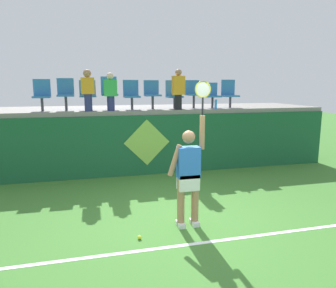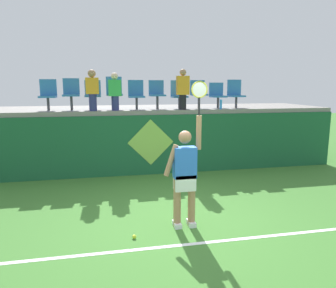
{
  "view_description": "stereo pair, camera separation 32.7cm",
  "coord_description": "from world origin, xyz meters",
  "px_view_note": "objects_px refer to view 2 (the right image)",
  "views": [
    {
      "loc": [
        -1.65,
        -5.18,
        2.45
      ],
      "look_at": [
        0.02,
        1.2,
        1.24
      ],
      "focal_mm": 34.34,
      "sensor_mm": 36.0,
      "label": 1
    },
    {
      "loc": [
        -1.33,
        -5.25,
        2.45
      ],
      "look_at": [
        0.02,
        1.2,
        1.24
      ],
      "focal_mm": 34.34,
      "sensor_mm": 36.0,
      "label": 2
    }
  ],
  "objects_px": {
    "tennis_player": "(185,173)",
    "stadium_chair_5": "(157,93)",
    "stadium_chair_3": "(114,91)",
    "stadium_chair_7": "(198,92)",
    "stadium_chair_6": "(179,94)",
    "tennis_ball": "(134,237)",
    "spectator_2": "(115,91)",
    "stadium_chair_1": "(71,92)",
    "spectator_1": "(92,89)",
    "stadium_chair_4": "(136,94)",
    "stadium_chair_2": "(93,93)",
    "water_bottle": "(221,104)",
    "stadium_chair_9": "(235,93)",
    "stadium_chair_8": "(217,94)",
    "stadium_chair_0": "(48,94)",
    "spectator_0": "(183,89)"
  },
  "relations": [
    {
      "from": "stadium_chair_1",
      "to": "stadium_chair_3",
      "type": "relative_size",
      "value": 0.94
    },
    {
      "from": "stadium_chair_1",
      "to": "stadium_chair_7",
      "type": "height_order",
      "value": "stadium_chair_1"
    },
    {
      "from": "stadium_chair_2",
      "to": "stadium_chair_9",
      "type": "height_order",
      "value": "stadium_chair_9"
    },
    {
      "from": "tennis_ball",
      "to": "stadium_chair_3",
      "type": "bearing_deg",
      "value": 90.82
    },
    {
      "from": "tennis_player",
      "to": "stadium_chair_5",
      "type": "relative_size",
      "value": 3.07
    },
    {
      "from": "tennis_player",
      "to": "spectator_1",
      "type": "relative_size",
      "value": 2.33
    },
    {
      "from": "water_bottle",
      "to": "tennis_player",
      "type": "bearing_deg",
      "value": -119.14
    },
    {
      "from": "stadium_chair_2",
      "to": "stadium_chair_8",
      "type": "bearing_deg",
      "value": -0.03
    },
    {
      "from": "water_bottle",
      "to": "stadium_chair_3",
      "type": "xyz_separation_m",
      "value": [
        -2.99,
        0.52,
        0.37
      ]
    },
    {
      "from": "stadium_chair_3",
      "to": "stadium_chair_9",
      "type": "bearing_deg",
      "value": 0.01
    },
    {
      "from": "stadium_chair_7",
      "to": "spectator_2",
      "type": "height_order",
      "value": "spectator_2"
    },
    {
      "from": "spectator_1",
      "to": "stadium_chair_8",
      "type": "bearing_deg",
      "value": 7.21
    },
    {
      "from": "stadium_chair_3",
      "to": "stadium_chair_4",
      "type": "height_order",
      "value": "stadium_chair_3"
    },
    {
      "from": "stadium_chair_0",
      "to": "spectator_0",
      "type": "distance_m",
      "value": 3.68
    },
    {
      "from": "stadium_chair_2",
      "to": "spectator_0",
      "type": "distance_m",
      "value": 2.51
    },
    {
      "from": "water_bottle",
      "to": "stadium_chair_3",
      "type": "distance_m",
      "value": 3.05
    },
    {
      "from": "tennis_player",
      "to": "spectator_2",
      "type": "height_order",
      "value": "spectator_2"
    },
    {
      "from": "stadium_chair_5",
      "to": "stadium_chair_7",
      "type": "xyz_separation_m",
      "value": [
        1.25,
        -0.0,
        0.01
      ]
    },
    {
      "from": "tennis_ball",
      "to": "spectator_0",
      "type": "xyz_separation_m",
      "value": [
        1.81,
        3.95,
        2.32
      ]
    },
    {
      "from": "tennis_ball",
      "to": "stadium_chair_6",
      "type": "distance_m",
      "value": 5.25
    },
    {
      "from": "tennis_ball",
      "to": "stadium_chair_4",
      "type": "height_order",
      "value": "stadium_chair_4"
    },
    {
      "from": "tennis_ball",
      "to": "water_bottle",
      "type": "height_order",
      "value": "water_bottle"
    },
    {
      "from": "stadium_chair_0",
      "to": "stadium_chair_7",
      "type": "relative_size",
      "value": 1.01
    },
    {
      "from": "stadium_chair_0",
      "to": "stadium_chair_5",
      "type": "distance_m",
      "value": 2.99
    },
    {
      "from": "stadium_chair_2",
      "to": "tennis_player",
      "type": "bearing_deg",
      "value": -69.04
    },
    {
      "from": "stadium_chair_1",
      "to": "stadium_chair_8",
      "type": "height_order",
      "value": "stadium_chair_1"
    },
    {
      "from": "stadium_chair_8",
      "to": "spectator_0",
      "type": "height_order",
      "value": "spectator_0"
    },
    {
      "from": "stadium_chair_3",
      "to": "spectator_1",
      "type": "height_order",
      "value": "spectator_1"
    },
    {
      "from": "stadium_chair_3",
      "to": "stadium_chair_6",
      "type": "distance_m",
      "value": 1.87
    },
    {
      "from": "stadium_chair_7",
      "to": "stadium_chair_2",
      "type": "bearing_deg",
      "value": 179.96
    },
    {
      "from": "stadium_chair_1",
      "to": "stadium_chair_5",
      "type": "relative_size",
      "value": 1.05
    },
    {
      "from": "spectator_1",
      "to": "tennis_player",
      "type": "bearing_deg",
      "value": -66.64
    },
    {
      "from": "stadium_chair_0",
      "to": "stadium_chair_2",
      "type": "bearing_deg",
      "value": -0.19
    },
    {
      "from": "tennis_ball",
      "to": "spectator_2",
      "type": "height_order",
      "value": "spectator_2"
    },
    {
      "from": "stadium_chair_3",
      "to": "stadium_chair_5",
      "type": "relative_size",
      "value": 1.12
    },
    {
      "from": "water_bottle",
      "to": "spectator_1",
      "type": "relative_size",
      "value": 0.25
    },
    {
      "from": "tennis_player",
      "to": "stadium_chair_1",
      "type": "relative_size",
      "value": 2.91
    },
    {
      "from": "stadium_chair_3",
      "to": "stadium_chair_4",
      "type": "relative_size",
      "value": 1.11
    },
    {
      "from": "tennis_ball",
      "to": "spectator_1",
      "type": "bearing_deg",
      "value": 99.38
    },
    {
      "from": "stadium_chair_1",
      "to": "spectator_1",
      "type": "bearing_deg",
      "value": -38.88
    },
    {
      "from": "water_bottle",
      "to": "stadium_chair_2",
      "type": "distance_m",
      "value": 3.63
    },
    {
      "from": "stadium_chair_2",
      "to": "stadium_chair_1",
      "type": "bearing_deg",
      "value": 179.75
    },
    {
      "from": "tennis_ball",
      "to": "spectator_0",
      "type": "distance_m",
      "value": 4.92
    },
    {
      "from": "stadium_chair_2",
      "to": "spectator_1",
      "type": "distance_m",
      "value": 0.48
    },
    {
      "from": "stadium_chair_3",
      "to": "tennis_ball",
      "type": "bearing_deg",
      "value": -89.18
    },
    {
      "from": "tennis_player",
      "to": "stadium_chair_1",
      "type": "distance_m",
      "value": 4.82
    },
    {
      "from": "tennis_player",
      "to": "stadium_chair_7",
      "type": "relative_size",
      "value": 3.05
    },
    {
      "from": "tennis_ball",
      "to": "stadium_chair_7",
      "type": "xyz_separation_m",
      "value": [
        2.4,
        4.41,
        2.21
      ]
    },
    {
      "from": "stadium_chair_8",
      "to": "tennis_player",
      "type": "bearing_deg",
      "value": -116.86
    },
    {
      "from": "stadium_chair_0",
      "to": "stadium_chair_4",
      "type": "distance_m",
      "value": 2.39
    }
  ]
}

